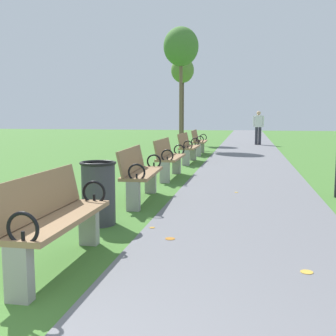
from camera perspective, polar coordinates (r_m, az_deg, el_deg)
paved_walkway at (r=18.84m, az=10.69°, el=2.69°), size 2.54×44.00×0.02m
park_bench_2 at (r=4.12m, az=-15.16°, el=-6.51°), size 0.48×1.60×0.90m
park_bench_3 at (r=7.08m, az=-3.87°, el=-0.61°), size 0.55×1.62×0.90m
park_bench_4 at (r=9.68m, az=0.12°, el=1.50°), size 0.48×1.60×0.90m
park_bench_5 at (r=12.81m, az=2.73°, el=2.88°), size 0.49×1.61×0.90m
park_bench_6 at (r=15.58m, az=4.16°, el=3.63°), size 0.51×1.61×0.90m
tree_1 at (r=18.61m, az=1.77°, el=15.97°), size 1.49×1.49×5.16m
tree_2 at (r=21.42m, az=1.98°, el=12.87°), size 1.13×1.13×4.28m
pedestrian_walking at (r=20.87m, az=12.14°, el=5.60°), size 0.53×0.24×1.62m
trash_bin at (r=5.63m, az=-9.39°, el=-3.34°), size 0.48×0.48×0.84m
scattered_leaves at (r=10.90m, az=2.81°, el=-0.38°), size 4.38×13.32×0.02m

